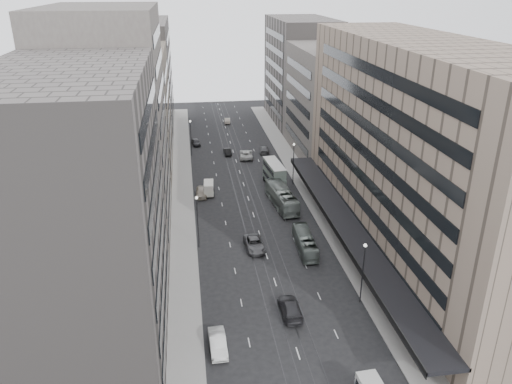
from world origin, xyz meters
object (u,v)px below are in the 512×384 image
bus_far (282,197)px  double_decker (274,174)px  bus_near (305,242)px  panel_van (209,188)px  sedan_1 (218,343)px  sedan_2 (255,244)px

bus_far → double_decker: (0.30, 9.30, 0.89)m
bus_near → panel_van: bearing=-58.2°
bus_near → sedan_1: 24.57m
panel_van → sedan_2: size_ratio=0.70×
panel_van → bus_near: bearing=-56.9°
bus_near → sedan_2: size_ratio=1.65×
panel_van → sedan_1: (-1.42, -42.85, -0.54)m
bus_near → panel_van: bus_near is taller
bus_near → double_decker: double_decker is taller
double_decker → panel_van: double_decker is taller
bus_near → bus_far: 16.03m
double_decker → sedan_2: (-7.21, -23.85, -1.80)m
double_decker → sedan_1: bearing=-112.6°
bus_far → panel_van: 14.35m
bus_far → sedan_1: bearing=63.0°
bus_near → double_decker: (-0.14, 25.32, 1.28)m
sedan_1 → double_decker: bearing=70.4°
bus_far → sedan_2: bearing=58.8°
panel_van → bus_far: bearing=-25.4°
bus_near → sedan_2: bus_near is taller
double_decker → sedan_1: double_decker is taller
panel_van → sedan_2: 22.23m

